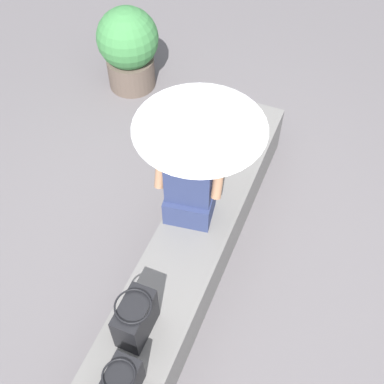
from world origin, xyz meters
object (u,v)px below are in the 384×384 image
Objects in this scene: parasol at (200,116)px; tote_bag_canvas at (136,318)px; handbag_black at (121,383)px; magazine at (213,172)px; person_seated at (189,180)px; planter_near at (129,47)px.

parasol is 1.28m from tote_bag_canvas.
handbag_black is 1.78m from magazine.
person_seated reaches higher than tote_bag_canvas.
parasol reaches higher than magazine.
planter_near reaches higher than magazine.
magazine is (-1.41, -0.04, -0.16)m from tote_bag_canvas.
person_seated is 1.36m from handbag_black.
handbag_black is 0.79× the size of tote_bag_canvas.
person_seated is 0.61m from parasol.
tote_bag_canvas is at bearing 2.99° from person_seated.
tote_bag_canvas is 1.42m from magazine.
magazine is at bearing -178.45° from tote_bag_canvas.
person_seated reaches higher than magazine.
tote_bag_canvas is (0.99, -0.01, -0.82)m from parasol.
person_seated is 1.02× the size of planter_near.
tote_bag_canvas reaches higher than handbag_black.
planter_near reaches higher than tote_bag_canvas.
magazine is (-0.44, 0.01, -0.38)m from person_seated.
person_seated is at bearing 12.34° from magazine.
parasol is at bearing 20.61° from magazine.
parasol is 1.60m from handbag_black.
person_seated is at bearing -177.01° from tote_bag_canvas.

